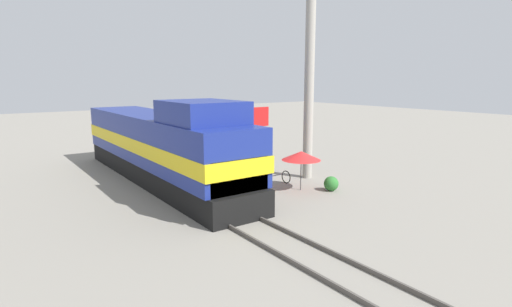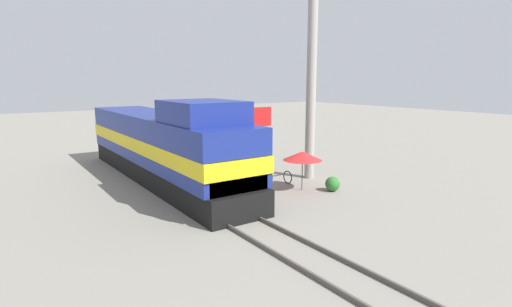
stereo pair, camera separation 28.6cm
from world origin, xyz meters
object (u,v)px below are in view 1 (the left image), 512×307
Objects in this scene: person_bystander at (250,171)px; billboard_sign at (254,122)px; bicycle at (275,179)px; utility_pole at (309,72)px; locomotive at (163,146)px; vendor_umbrella at (301,156)px.

billboard_sign is at bearing 52.32° from person_bystander.
utility_pole is at bearing 95.50° from bicycle.
locomotive is 8.48× the size of vendor_umbrella.
bicycle is (-1.58, -4.09, -2.52)m from billboard_sign.
vendor_umbrella is 2.66m from person_bystander.
locomotive is at bearing 152.01° from utility_pole.
locomotive is at bearing -179.40° from billboard_sign.
billboard_sign is 2.21× the size of person_bystander.
bicycle is at bearing -9.42° from person_bystander.
billboard_sign is at bearing 104.58° from utility_pole.
vendor_umbrella is at bearing -39.85° from person_bystander.
utility_pole is at bearing -75.42° from billboard_sign.
locomotive reaches higher than bicycle.
bicycle is (1.40, -0.23, -0.57)m from person_bystander.
vendor_umbrella is at bearing -139.49° from utility_pole.
utility_pole is 6.82× the size of person_bystander.
person_bystander is at bearing -51.65° from locomotive.
vendor_umbrella is 2.04m from bicycle.
bicycle is at bearing -172.66° from utility_pole.
billboard_sign reaches higher than vendor_umbrella.
billboard_sign reaches higher than person_bystander.
billboard_sign is at bearing 157.08° from bicycle.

